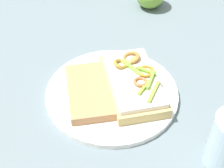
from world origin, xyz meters
TOP-DOWN VIEW (x-y plane):
  - ground_plane at (0.00, 0.00)m, footprint 2.00×2.00m
  - plate at (0.00, 0.00)m, footprint 0.26×0.26m
  - sandwich at (-0.02, 0.04)m, footprint 0.21×0.18m
  - bread_slice_side at (0.02, -0.04)m, footprint 0.17×0.15m

SIDE VIEW (x-z plane):
  - ground_plane at x=0.00m, z-range 0.00..0.00m
  - plate at x=0.00m, z-range 0.00..0.01m
  - bread_slice_side at x=0.02m, z-range 0.01..0.03m
  - sandwich at x=-0.02m, z-range 0.01..0.05m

